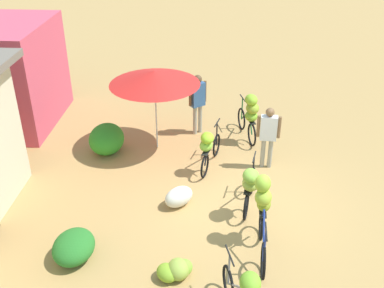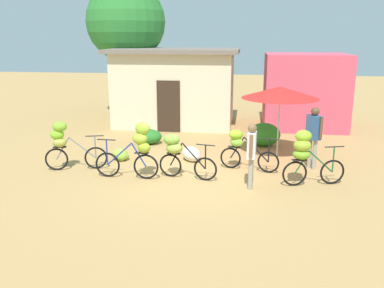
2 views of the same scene
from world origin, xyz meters
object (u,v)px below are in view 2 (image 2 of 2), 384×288
(building_low, at_px, (175,87))
(bicycle_rightmost, at_px, (305,153))
(tree_behind_building, at_px, (126,22))
(bicycle_by_shop, at_px, (241,146))
(bicycle_center_loaded, at_px, (178,151))
(shop_pink, at_px, (304,91))
(bicycle_leftmost, at_px, (64,142))
(bicycle_near_pile, at_px, (137,146))
(market_umbrella, at_px, (280,92))
(person_bystander, at_px, (252,149))
(banana_pile_on_ground, at_px, (121,155))
(person_vendor, at_px, (314,131))
(produce_sack, at_px, (191,154))

(building_low, distance_m, bicycle_rightmost, 8.28)
(tree_behind_building, bearing_deg, bicycle_by_shop, -54.28)
(bicycle_center_loaded, relative_size, bicycle_by_shop, 0.96)
(shop_pink, relative_size, bicycle_leftmost, 1.93)
(bicycle_near_pile, relative_size, bicycle_rightmost, 1.09)
(market_umbrella, distance_m, bicycle_by_shop, 2.23)
(building_low, height_order, person_bystander, building_low)
(tree_behind_building, relative_size, person_bystander, 3.70)
(bicycle_near_pile, bearing_deg, bicycle_center_loaded, 9.66)
(building_low, relative_size, shop_pink, 1.64)
(bicycle_leftmost, relative_size, banana_pile_on_ground, 2.07)
(tree_behind_building, distance_m, banana_pile_on_ground, 8.30)
(building_low, xyz_separation_m, bicycle_by_shop, (2.87, -5.86, -0.91))
(shop_pink, xyz_separation_m, market_umbrella, (-1.33, -4.59, 0.53))
(building_low, xyz_separation_m, bicycle_near_pile, (0.19, -6.97, -0.71))
(shop_pink, relative_size, market_umbrella, 1.38)
(tree_behind_building, xyz_separation_m, bicycle_leftmost, (0.53, -8.17, -3.42))
(bicycle_leftmost, relative_size, person_bystander, 1.02)
(person_bystander, bearing_deg, banana_pile_on_ground, 154.04)
(tree_behind_building, distance_m, person_vendor, 10.69)
(bicycle_near_pile, height_order, person_vendor, person_vendor)
(tree_behind_building, distance_m, bicycle_near_pile, 9.60)
(building_low, relative_size, bicycle_near_pile, 3.04)
(bicycle_near_pile, height_order, banana_pile_on_ground, bicycle_near_pile)
(bicycle_near_pile, relative_size, person_bystander, 1.06)
(building_low, distance_m, banana_pile_on_ground, 5.65)
(bicycle_near_pile, distance_m, bicycle_center_loaded, 1.08)
(bicycle_by_shop, bearing_deg, person_bystander, -79.83)
(bicycle_near_pile, bearing_deg, bicycle_rightmost, 0.47)
(person_vendor, bearing_deg, banana_pile_on_ground, 179.19)
(building_low, relative_size, banana_pile_on_ground, 6.54)
(shop_pink, xyz_separation_m, banana_pile_on_ground, (-6.05, -5.56, -1.32))
(banana_pile_on_ground, relative_size, person_bystander, 0.49)
(bicycle_center_loaded, xyz_separation_m, bicycle_rightmost, (3.22, -0.14, 0.13))
(market_umbrella, height_order, person_vendor, market_umbrella)
(bicycle_near_pile, height_order, bicycle_center_loaded, bicycle_near_pile)
(market_umbrella, xyz_separation_m, bicycle_near_pile, (-3.77, -2.53, -1.12))
(bicycle_center_loaded, height_order, banana_pile_on_ground, bicycle_center_loaded)
(building_low, height_order, bicycle_leftmost, building_low)
(banana_pile_on_ground, bearing_deg, bicycle_center_loaded, -34.68)
(market_umbrella, height_order, person_bystander, market_umbrella)
(bicycle_center_loaded, bearing_deg, produce_sack, 84.43)
(market_umbrella, distance_m, bicycle_center_loaded, 3.82)
(person_vendor, height_order, person_bystander, person_vendor)
(bicycle_leftmost, distance_m, bicycle_by_shop, 4.90)
(tree_behind_building, bearing_deg, market_umbrella, -43.13)
(shop_pink, relative_size, banana_pile_on_ground, 3.99)
(bicycle_center_loaded, distance_m, person_vendor, 3.86)
(produce_sack, bearing_deg, tree_behind_building, 119.51)
(market_umbrella, distance_m, person_vendor, 1.65)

